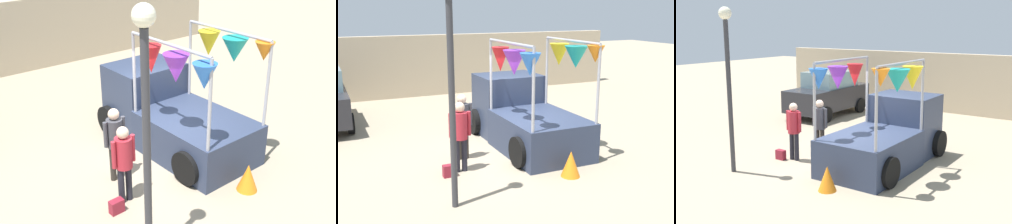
{
  "view_description": "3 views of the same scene",
  "coord_description": "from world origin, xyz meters",
  "views": [
    {
      "loc": [
        -5.28,
        -6.54,
        5.2
      ],
      "look_at": [
        0.16,
        -0.04,
        1.28
      ],
      "focal_mm": 45.0,
      "sensor_mm": 36.0,
      "label": 1
    },
    {
      "loc": [
        -4.33,
        -9.49,
        3.74
      ],
      "look_at": [
        -0.13,
        -0.28,
        1.22
      ],
      "focal_mm": 45.0,
      "sensor_mm": 36.0,
      "label": 2
    },
    {
      "loc": [
        6.31,
        -9.37,
        3.81
      ],
      "look_at": [
        0.17,
        -0.47,
        1.57
      ],
      "focal_mm": 45.0,
      "sensor_mm": 36.0,
      "label": 3
    }
  ],
  "objects": [
    {
      "name": "vendor_truck",
      "position": [
        0.86,
        0.74,
        0.89
      ],
      "size": [
        2.5,
        4.12,
        2.94
      ],
      "color": "#2D3851",
      "rests_on": "ground"
    },
    {
      "name": "handbag",
      "position": [
        -1.8,
        -0.83,
        0.14
      ],
      "size": [
        0.28,
        0.16,
        0.28
      ],
      "primitive_type": "cube",
      "color": "maroon",
      "rests_on": "ground"
    },
    {
      "name": "person_vendor",
      "position": [
        -1.13,
        0.16,
        1.01
      ],
      "size": [
        0.53,
        0.34,
        1.67
      ],
      "color": "#2D2823",
      "rests_on": "ground"
    },
    {
      "name": "ground_plane",
      "position": [
        0.0,
        0.0,
        0.0
      ],
      "size": [
        60.0,
        60.0,
        0.0
      ],
      "primitive_type": "plane",
      "color": "gray"
    },
    {
      "name": "folded_kite_bundle_tangerine",
      "position": [
        0.72,
        -1.96,
        0.3
      ],
      "size": [
        0.47,
        0.47,
        0.6
      ],
      "primitive_type": "cone",
      "rotation": [
        0.0,
        0.0,
        0.07
      ],
      "color": "orange",
      "rests_on": "ground"
    },
    {
      "name": "street_lamp",
      "position": [
        -2.13,
        -2.3,
        2.75
      ],
      "size": [
        0.32,
        0.32,
        4.25
      ],
      "color": "#333338",
      "rests_on": "ground"
    },
    {
      "name": "person_customer",
      "position": [
        -1.45,
        -0.63,
        1.01
      ],
      "size": [
        0.53,
        0.34,
        1.66
      ],
      "color": "black",
      "rests_on": "ground"
    },
    {
      "name": "brick_boundary_wall",
      "position": [
        0.0,
        8.38,
        1.3
      ],
      "size": [
        18.0,
        0.36,
        2.6
      ],
      "primitive_type": "cube",
      "color": "tan",
      "rests_on": "ground"
    }
  ]
}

